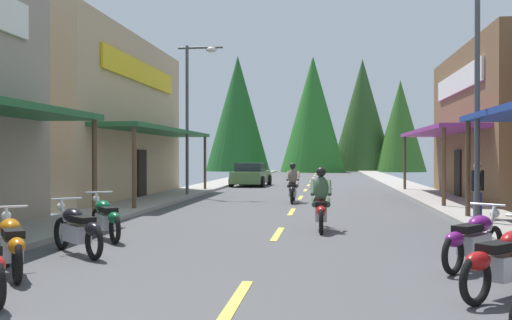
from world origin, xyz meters
name	(u,v)px	position (x,y,z in m)	size (l,w,h in m)	color
ground	(302,197)	(0.00, 26.82, -0.05)	(9.33, 83.64, 0.10)	#4C4C4F
sidewalk_left	(179,194)	(-5.71, 26.82, 0.06)	(2.10, 83.64, 0.12)	#9E9991
sidewalk_right	(430,196)	(5.71, 26.82, 0.06)	(2.10, 83.64, 0.12)	#9E9991
centerline_dashes	(305,190)	(0.00, 31.34, 0.01)	(0.16, 61.80, 0.01)	#E0C64C
storefront_left_far	(52,119)	(-10.75, 24.36, 3.46)	(9.85, 13.07, 6.92)	tan
streetlamp_left	(193,100)	(-4.79, 25.69, 4.34)	(2.02, 0.30, 6.76)	#474C51
streetlamp_right	(466,59)	(4.79, 15.94, 4.39)	(2.02, 0.30, 6.85)	#474C51
motorcycle_parked_right_2	(506,260)	(3.48, 7.89, 0.49)	(1.59, 1.58, 1.04)	black
motorcycle_parked_right_3	(474,239)	(3.54, 9.86, 0.49)	(1.40, 1.75, 1.04)	black
motorcycle_parked_left_1	(12,244)	(-3.69, 8.46, 0.49)	(1.31, 1.81, 1.04)	black
motorcycle_parked_left_2	(78,229)	(-3.46, 10.37, 0.49)	(1.62, 1.55, 1.04)	black
motorcycle_parked_left_3	(106,218)	(-3.68, 12.33, 0.49)	(1.35, 1.78, 1.04)	black
rider_cruising_lead	(321,204)	(1.01, 14.51, 0.66)	(0.60, 2.14, 1.57)	black
rider_cruising_trailing	(293,186)	(-0.19, 23.13, 0.66)	(0.60, 2.14, 1.57)	black
pedestrian_waiting	(478,188)	(5.27, 16.70, 0.97)	(0.44, 0.44, 1.67)	#333F8C
parked_car_curbside	(251,175)	(-3.46, 35.59, 0.69)	(2.22, 4.38, 1.40)	#4C723F
treeline_backdrop	(314,116)	(-0.34, 70.01, 6.60)	(26.06, 12.68, 13.98)	#326323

